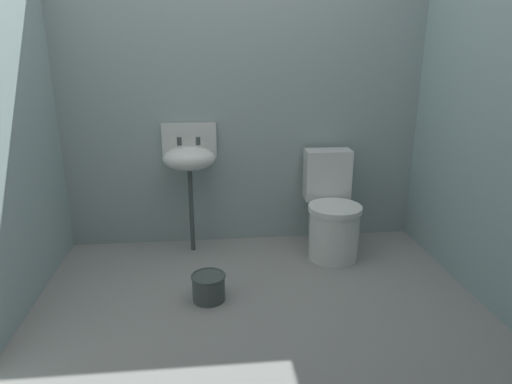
{
  "coord_description": "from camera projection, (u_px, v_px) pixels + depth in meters",
  "views": [
    {
      "loc": [
        -0.27,
        -2.34,
        1.55
      ],
      "look_at": [
        0.0,
        0.3,
        0.7
      ],
      "focal_mm": 31.96,
      "sensor_mm": 36.0,
      "label": 1
    }
  ],
  "objects": [
    {
      "name": "wall_back",
      "position": [
        243.0,
        104.0,
        3.58
      ],
      "size": [
        3.22,
        0.1,
        2.24
      ],
      "primitive_type": "cube",
      "color": "#91A7A4",
      "rests_on": "ground"
    },
    {
      "name": "sink",
      "position": [
        189.0,
        157.0,
        3.44
      ],
      "size": [
        0.42,
        0.35,
        0.99
      ],
      "color": "#424E4B",
      "rests_on": "ground"
    },
    {
      "name": "wall_right",
      "position": [
        512.0,
        126.0,
        2.62
      ],
      "size": [
        0.1,
        2.63,
        2.24
      ],
      "primitive_type": "cube",
      "color": "#8DAAAB",
      "rests_on": "ground"
    },
    {
      "name": "bucket",
      "position": [
        209.0,
        287.0,
        2.9
      ],
      "size": [
        0.22,
        0.22,
        0.18
      ],
      "color": "#424E4B",
      "rests_on": "ground"
    },
    {
      "name": "toilet_near_wall",
      "position": [
        332.0,
        214.0,
        3.5
      ],
      "size": [
        0.41,
        0.6,
        0.78
      ],
      "rotation": [
        0.0,
        0.0,
        3.11
      ],
      "color": "white",
      "rests_on": "ground"
    },
    {
      "name": "ground_plane",
      "position": [
        261.0,
        325.0,
        2.73
      ],
      "size": [
        3.22,
        2.83,
        0.08
      ],
      "primitive_type": "cube",
      "color": "gray"
    }
  ]
}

